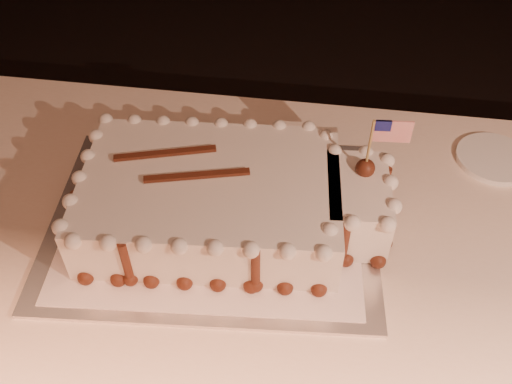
# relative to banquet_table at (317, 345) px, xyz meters

# --- Properties ---
(banquet_table) EXTENTS (2.40, 0.80, 0.75)m
(banquet_table) POSITION_rel_banquet_table_xyz_m (0.00, 0.00, 0.00)
(banquet_table) COLOR #FFE0C5
(banquet_table) RESTS_ON ground
(cake_board) EXTENTS (0.63, 0.49, 0.01)m
(cake_board) POSITION_rel_banquet_table_xyz_m (-0.22, 0.01, 0.38)
(cake_board) COLOR silver
(cake_board) RESTS_ON banquet_table
(doily) EXTENTS (0.56, 0.45, 0.00)m
(doily) POSITION_rel_banquet_table_xyz_m (-0.22, 0.01, 0.38)
(doily) COLOR white
(doily) RESTS_ON cake_board
(sheet_cake) EXTENTS (0.57, 0.35, 0.22)m
(sheet_cake) POSITION_rel_banquet_table_xyz_m (-0.19, 0.01, 0.44)
(sheet_cake) COLOR white
(sheet_cake) RESTS_ON doily
(side_plate) EXTENTS (0.15, 0.15, 0.01)m
(side_plate) POSITION_rel_banquet_table_xyz_m (0.32, 0.26, 0.38)
(side_plate) COLOR white
(side_plate) RESTS_ON banquet_table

